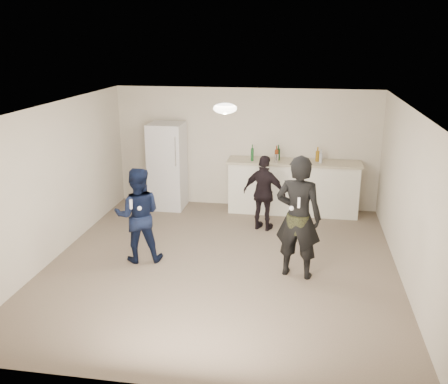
% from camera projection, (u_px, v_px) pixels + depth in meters
% --- Properties ---
extents(floor, '(6.00, 6.00, 0.00)m').
position_uv_depth(floor, '(222.00, 264.00, 8.01)').
color(floor, '#6B5B4C').
rests_on(floor, ground).
extents(ceiling, '(6.00, 6.00, 0.00)m').
position_uv_depth(ceiling, '(222.00, 108.00, 7.26)').
color(ceiling, silver).
rests_on(ceiling, wall_back).
extents(wall_back, '(6.00, 0.00, 6.00)m').
position_uv_depth(wall_back, '(246.00, 148.00, 10.46)').
color(wall_back, beige).
rests_on(wall_back, floor).
extents(wall_front, '(6.00, 0.00, 6.00)m').
position_uv_depth(wall_front, '(170.00, 280.00, 4.81)').
color(wall_front, beige).
rests_on(wall_front, floor).
extents(wall_left, '(0.00, 6.00, 6.00)m').
position_uv_depth(wall_left, '(54.00, 182.00, 8.06)').
color(wall_left, beige).
rests_on(wall_left, floor).
extents(wall_right, '(0.00, 6.00, 6.00)m').
position_uv_depth(wall_right, '(409.00, 199.00, 7.21)').
color(wall_right, beige).
rests_on(wall_right, floor).
extents(counter, '(2.60, 0.56, 1.05)m').
position_uv_depth(counter, '(293.00, 188.00, 10.21)').
color(counter, white).
rests_on(counter, floor).
extents(counter_top, '(2.68, 0.64, 0.04)m').
position_uv_depth(counter_top, '(294.00, 162.00, 10.04)').
color(counter_top, beige).
rests_on(counter_top, counter).
extents(fridge, '(0.70, 0.70, 1.80)m').
position_uv_depth(fridge, '(167.00, 166.00, 10.44)').
color(fridge, silver).
rests_on(fridge, floor).
extents(fridge_handle, '(0.02, 0.02, 0.60)m').
position_uv_depth(fridge_handle, '(175.00, 152.00, 9.92)').
color(fridge_handle, silver).
rests_on(fridge_handle, fridge).
extents(ceiling_dome, '(0.36, 0.36, 0.16)m').
position_uv_depth(ceiling_dome, '(225.00, 108.00, 7.56)').
color(ceiling_dome, white).
rests_on(ceiling_dome, ceiling).
extents(shaker, '(0.08, 0.08, 0.17)m').
position_uv_depth(shaker, '(276.00, 158.00, 9.93)').
color(shaker, silver).
rests_on(shaker, counter_top).
extents(man, '(0.87, 0.76, 1.55)m').
position_uv_depth(man, '(138.00, 215.00, 7.94)').
color(man, '#101D45').
rests_on(man, floor).
extents(woman, '(0.77, 0.59, 1.88)m').
position_uv_depth(woman, '(298.00, 217.00, 7.36)').
color(woman, black).
rests_on(woman, floor).
extents(camo_shorts, '(0.34, 0.34, 0.28)m').
position_uv_depth(camo_shorts, '(298.00, 223.00, 7.39)').
color(camo_shorts, '#333B1A').
rests_on(camo_shorts, woman).
extents(spectator, '(0.90, 0.59, 1.43)m').
position_uv_depth(spectator, '(264.00, 193.00, 9.24)').
color(spectator, black).
rests_on(spectator, floor).
extents(remote_man, '(0.04, 0.04, 0.15)m').
position_uv_depth(remote_man, '(131.00, 204.00, 7.59)').
color(remote_man, silver).
rests_on(remote_man, man).
extents(nunchuk_man, '(0.07, 0.07, 0.07)m').
position_uv_depth(nunchuk_man, '(139.00, 208.00, 7.62)').
color(nunchuk_man, white).
rests_on(nunchuk_man, man).
extents(remote_woman, '(0.04, 0.04, 0.15)m').
position_uv_depth(remote_woman, '(299.00, 203.00, 7.03)').
color(remote_woman, white).
rests_on(remote_woman, woman).
extents(nunchuk_woman, '(0.07, 0.07, 0.07)m').
position_uv_depth(nunchuk_woman, '(291.00, 208.00, 7.11)').
color(nunchuk_woman, white).
rests_on(nunchuk_woman, woman).
extents(bottle_cluster, '(1.42, 0.23, 0.25)m').
position_uv_depth(bottle_cluster, '(289.00, 156.00, 10.00)').
color(bottle_cluster, maroon).
rests_on(bottle_cluster, counter_top).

